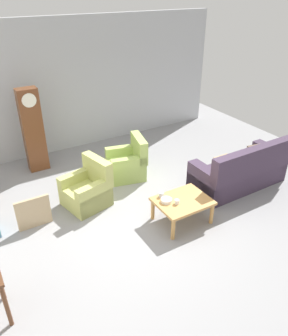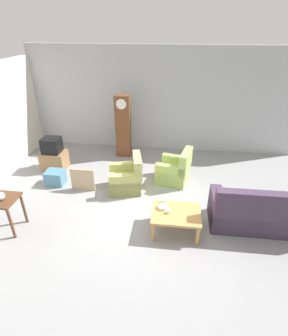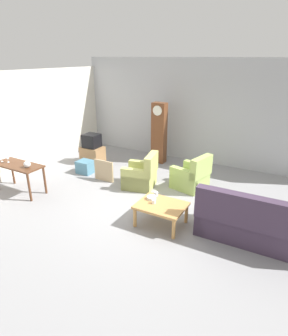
{
  "view_description": "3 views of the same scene",
  "coord_description": "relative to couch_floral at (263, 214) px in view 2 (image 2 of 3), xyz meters",
  "views": [
    {
      "loc": [
        -2.5,
        -4.33,
        3.87
      ],
      "look_at": [
        0.18,
        0.18,
        0.91
      ],
      "focal_mm": 35.7,
      "sensor_mm": 36.0,
      "label": 1
    },
    {
      "loc": [
        0.49,
        -4.66,
        3.76
      ],
      "look_at": [
        -0.17,
        0.47,
        0.89
      ],
      "focal_mm": 28.29,
      "sensor_mm": 36.0,
      "label": 2
    },
    {
      "loc": [
        2.76,
        -5.04,
        3.24
      ],
      "look_at": [
        -0.24,
        0.3,
        0.82
      ],
      "focal_mm": 30.47,
      "sensor_mm": 36.0,
      "label": 3
    }
  ],
  "objects": [
    {
      "name": "armchair_olive_near",
      "position": [
        -3.01,
        1.05,
        -0.05
      ],
      "size": [
        0.94,
        0.92,
        0.92
      ],
      "color": "#B7BC66",
      "rests_on": "ground_plane"
    },
    {
      "name": "framed_picture_leaning",
      "position": [
        -4.1,
        0.89,
        -0.06
      ],
      "size": [
        0.6,
        0.05,
        0.59
      ],
      "primitive_type": "cube",
      "color": "tan",
      "rests_on": "ground_plane"
    },
    {
      "name": "grandfather_clock",
      "position": [
        -3.46,
        2.98,
        0.61
      ],
      "size": [
        0.44,
        0.3,
        1.91
      ],
      "color": "brown",
      "rests_on": "ground_plane"
    },
    {
      "name": "glass_dome_cloche",
      "position": [
        -5.12,
        -0.73,
        0.48
      ],
      "size": [
        0.16,
        0.16,
        0.16
      ],
      "primitive_type": "sphere",
      "color": "silver",
      "rests_on": "console_table_dark"
    },
    {
      "name": "storage_box_blue",
      "position": [
        -4.92,
        1.08,
        -0.17
      ],
      "size": [
        0.46,
        0.4,
        0.37
      ],
      "primitive_type": "cube",
      "color": "teal",
      "rests_on": "ground_plane"
    },
    {
      "name": "cup_white_porcelain",
      "position": [
        -1.91,
        -0.36,
        0.15
      ],
      "size": [
        0.08,
        0.08,
        0.08
      ],
      "primitive_type": "cylinder",
      "color": "white",
      "rests_on": "coffee_table_wood"
    },
    {
      "name": "bowl_white_stacked",
      "position": [
        -2.03,
        -0.22,
        0.14
      ],
      "size": [
        0.2,
        0.2,
        0.06
      ],
      "primitive_type": "cylinder",
      "color": "white",
      "rests_on": "coffee_table_wood"
    },
    {
      "name": "tv_crt",
      "position": [
        -5.28,
        1.87,
        0.38
      ],
      "size": [
        0.48,
        0.44,
        0.42
      ],
      "primitive_type": "cube",
      "color": "black",
      "rests_on": "tv_stand_cabinet"
    },
    {
      "name": "cup_blue_rimmed",
      "position": [
        -2.02,
        -0.04,
        0.15
      ],
      "size": [
        0.09,
        0.09,
        0.09
      ],
      "primitive_type": "cylinder",
      "color": "silver",
      "rests_on": "coffee_table_wood"
    },
    {
      "name": "garage_door_wall",
      "position": [
        -2.35,
        3.75,
        1.25
      ],
      "size": [
        8.4,
        0.16,
        3.2
      ],
      "primitive_type": "cube",
      "color": "#ADAFB5",
      "rests_on": "ground_plane"
    },
    {
      "name": "coffee_table_wood",
      "position": [
        -1.76,
        -0.33,
        0.04
      ],
      "size": [
        0.96,
        0.76,
        0.46
      ],
      "color": "tan",
      "rests_on": "ground_plane"
    },
    {
      "name": "tv_stand_cabinet",
      "position": [
        -5.28,
        1.87,
        -0.09
      ],
      "size": [
        0.68,
        0.52,
        0.52
      ],
      "primitive_type": "cube",
      "color": "#997047",
      "rests_on": "ground_plane"
    },
    {
      "name": "couch_floral",
      "position": [
        0.0,
        0.0,
        0.0
      ],
      "size": [
        2.11,
        0.9,
        1.04
      ],
      "color": "#423347",
      "rests_on": "ground_plane"
    },
    {
      "name": "ground_plane",
      "position": [
        -2.35,
        0.15,
        -0.35
      ],
      "size": [
        10.4,
        10.4,
        0.0
      ],
      "primitive_type": "plane",
      "color": "gray"
    },
    {
      "name": "armchair_olive_far",
      "position": [
        -1.83,
        1.61,
        -0.05
      ],
      "size": [
        0.95,
        0.92,
        0.92
      ],
      "color": "#A5BE61",
      "rests_on": "ground_plane"
    }
  ]
}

